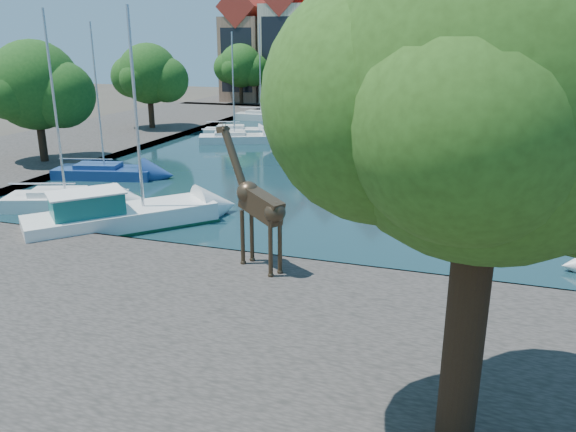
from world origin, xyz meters
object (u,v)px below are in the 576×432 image
object	(u,v)px
giraffe_statue	(256,202)
plane_tree	(497,98)
sailboat_left_a	(66,198)
motorsailer	(116,214)

from	to	relation	value
giraffe_statue	plane_tree	bearing A→B (deg)	-45.47
sailboat_left_a	motorsailer	bearing A→B (deg)	-25.70
giraffe_statue	motorsailer	xyz separation A→B (m)	(-8.29, 3.14, -2.15)
plane_tree	motorsailer	xyz separation A→B (m)	(-15.81, 10.79, -6.82)
plane_tree	giraffe_statue	distance (m)	11.70
motorsailer	sailboat_left_a	xyz separation A→B (m)	(-4.60, 2.22, -0.21)
plane_tree	giraffe_statue	xyz separation A→B (m)	(-7.52, 7.65, -4.67)
plane_tree	sailboat_left_a	xyz separation A→B (m)	(-20.42, 13.01, -7.03)
plane_tree	sailboat_left_a	bearing A→B (deg)	147.50
giraffe_statue	motorsailer	size ratio (longest dim) A/B	0.51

